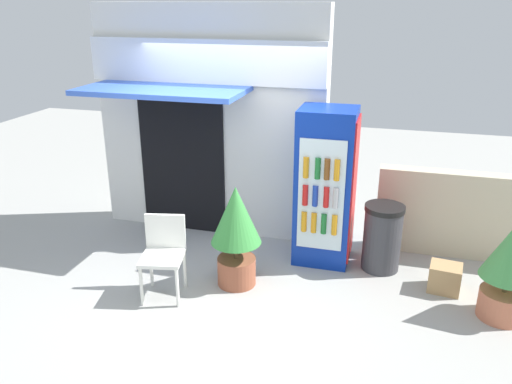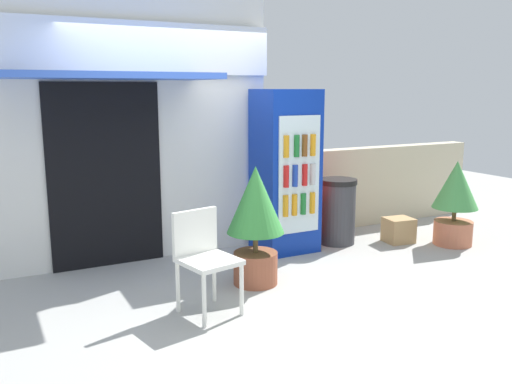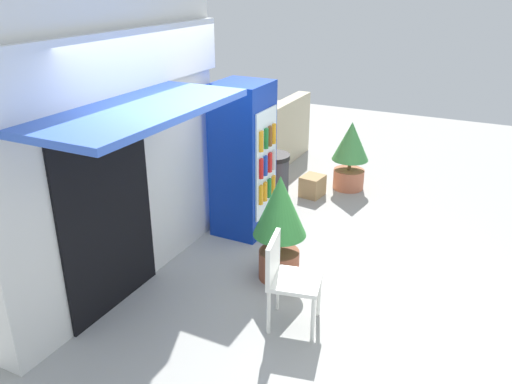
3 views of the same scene
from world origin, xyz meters
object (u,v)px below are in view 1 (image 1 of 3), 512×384
object	(u,v)px
trash_bin	(382,237)
cardboard_box	(445,278)
drink_cooler	(326,187)
potted_plant_near_shop	(236,228)
plastic_chair	(164,250)
potted_plant_curbside	(509,266)

from	to	relation	value
trash_bin	cardboard_box	world-z (taller)	trash_bin
drink_cooler	trash_bin	xyz separation A→B (m)	(0.70, -0.06, -0.53)
drink_cooler	potted_plant_near_shop	world-z (taller)	drink_cooler
cardboard_box	plastic_chair	bearing A→B (deg)	-163.87
plastic_chair	potted_plant_near_shop	world-z (taller)	potted_plant_near_shop
drink_cooler	plastic_chair	bearing A→B (deg)	-141.13
plastic_chair	cardboard_box	world-z (taller)	plastic_chair
plastic_chair	trash_bin	bearing A→B (deg)	27.69
drink_cooler	plastic_chair	distance (m)	2.00
potted_plant_near_shop	cardboard_box	size ratio (longest dim) A/B	3.51
plastic_chair	potted_plant_near_shop	bearing A→B (deg)	28.64
drink_cooler	potted_plant_near_shop	bearing A→B (deg)	-134.43
potted_plant_curbside	cardboard_box	size ratio (longest dim) A/B	3.12
potted_plant_curbside	cardboard_box	world-z (taller)	potted_plant_curbside
plastic_chair	potted_plant_near_shop	xyz separation A→B (m)	(0.69, 0.38, 0.17)
plastic_chair	trash_bin	size ratio (longest dim) A/B	1.08
potted_plant_curbside	cardboard_box	bearing A→B (deg)	143.53
potted_plant_near_shop	cardboard_box	bearing A→B (deg)	11.87
potted_plant_near_shop	cardboard_box	xyz separation A→B (m)	(2.24, 0.47, -0.53)
drink_cooler	potted_plant_near_shop	xyz separation A→B (m)	(-0.84, -0.85, -0.25)
potted_plant_curbside	cardboard_box	xyz separation A→B (m)	(-0.52, 0.38, -0.43)
plastic_chair	trash_bin	distance (m)	2.51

